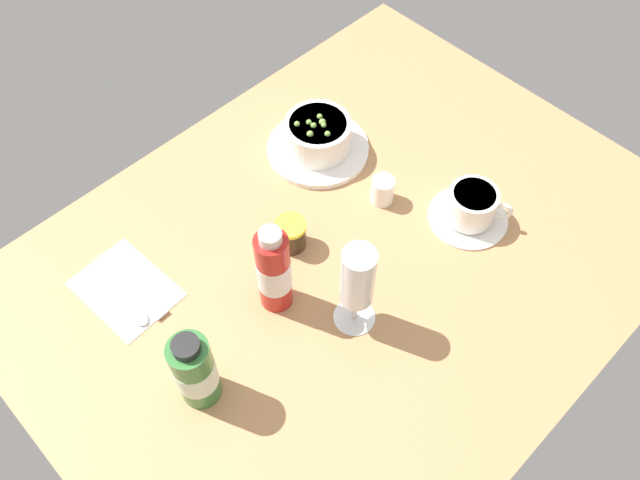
{
  "coord_description": "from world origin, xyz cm",
  "views": [
    {
      "loc": [
        47.02,
        41.43,
        94.36
      ],
      "look_at": [
        4.3,
        -2.18,
        5.97
      ],
      "focal_mm": 37.37,
      "sensor_mm": 36.0,
      "label": 1
    }
  ],
  "objects": [
    {
      "name": "ground_plane",
      "position": [
        0.0,
        0.0,
        -1.5
      ],
      "size": [
        110.0,
        84.0,
        3.0
      ],
      "primitive_type": "cube",
      "color": "#B27F51"
    },
    {
      "name": "porridge_bowl",
      "position": [
        -12.75,
        -20.16,
        3.53
      ],
      "size": [
        19.27,
        19.27,
        8.12
      ],
      "color": "white",
      "rests_on": "ground_plane"
    },
    {
      "name": "cutlery_setting",
      "position": [
        31.12,
        -19.94,
        0.27
      ],
      "size": [
        13.18,
        17.28,
        0.9
      ],
      "color": "white",
      "rests_on": "ground_plane"
    },
    {
      "name": "coffee_cup",
      "position": [
        -20.53,
        9.81,
        3.18
      ],
      "size": [
        14.06,
        14.06,
        6.89
      ],
      "color": "white",
      "rests_on": "ground_plane"
    },
    {
      "name": "creamer_jug",
      "position": [
        -12.72,
        -3.82,
        2.69
      ],
      "size": [
        4.11,
        5.0,
        5.71
      ],
      "color": "white",
      "rests_on": "ground_plane"
    },
    {
      "name": "wine_glass",
      "position": [
        8.02,
        9.42,
        11.3
      ],
      "size": [
        6.73,
        6.73,
        18.02
      ],
      "color": "white",
      "rests_on": "ground_plane"
    },
    {
      "name": "jam_jar",
      "position": [
        5.48,
        -7.99,
        2.9
      ],
      "size": [
        5.3,
        5.3,
        5.74
      ],
      "color": "#372817",
      "rests_on": "ground_plane"
    },
    {
      "name": "sauce_bottle_red",
      "position": [
        14.54,
        -1.75,
        8.51
      ],
      "size": [
        5.34,
        5.34,
        18.46
      ],
      "color": "#B21E19",
      "rests_on": "ground_plane"
    },
    {
      "name": "sauce_bottle_green",
      "position": [
        33.04,
        2.05,
        7.24
      ],
      "size": [
        6.08,
        6.08,
        15.62
      ],
      "color": "#337233",
      "rests_on": "ground_plane"
    }
  ]
}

